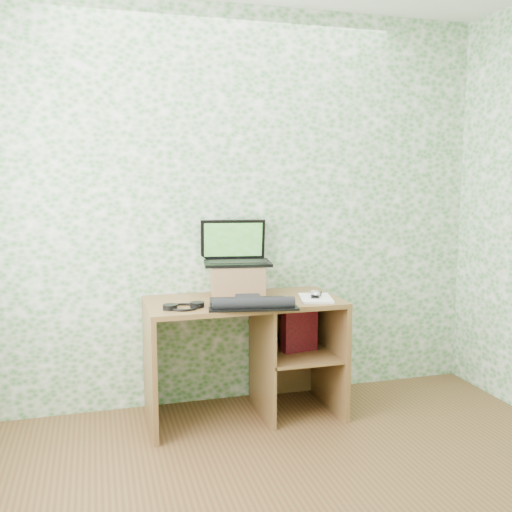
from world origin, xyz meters
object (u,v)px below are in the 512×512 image
object	(u,v)px
desk	(254,339)
laptop	(236,253)
notepad	(316,298)
riser	(237,280)
keyboard	(251,303)

from	to	relation	value
desk	laptop	xyz separation A→B (m)	(-0.08, 0.16, 0.54)
laptop	notepad	bearing A→B (deg)	-24.99
desk	notepad	world-z (taller)	notepad
riser	notepad	distance (m)	0.52
desk	notepad	distance (m)	0.47
riser	desk	bearing A→B (deg)	-55.20
desk	laptop	size ratio (longest dim) A/B	2.60
keyboard	notepad	distance (m)	0.46
desk	laptop	distance (m)	0.56
desk	riser	xyz separation A→B (m)	(-0.08, 0.12, 0.37)
notepad	desk	bearing A→B (deg)	173.41
desk	riser	distance (m)	0.39
notepad	riser	bearing A→B (deg)	164.36
riser	laptop	distance (m)	0.17
laptop	notepad	distance (m)	0.59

